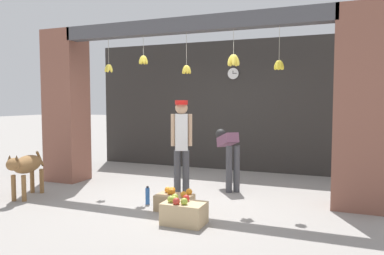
# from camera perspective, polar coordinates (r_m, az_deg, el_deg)

# --- Properties ---
(ground_plane) EXTENTS (60.00, 60.00, 0.00)m
(ground_plane) POSITION_cam_1_polar(r_m,az_deg,el_deg) (6.32, -1.33, -10.37)
(ground_plane) COLOR gray
(shop_back_wall) EXTENTS (6.58, 0.12, 2.93)m
(shop_back_wall) POSITION_cam_1_polar(r_m,az_deg,el_deg) (8.59, 5.62, 3.33)
(shop_back_wall) COLOR #2D2B28
(shop_back_wall) RESTS_ON ground_plane
(shop_pillar_left) EXTENTS (0.70, 0.60, 2.93)m
(shop_pillar_left) POSITION_cam_1_polar(r_m,az_deg,el_deg) (7.79, -18.59, 3.06)
(shop_pillar_left) COLOR brown
(shop_pillar_left) RESTS_ON ground_plane
(shop_pillar_right) EXTENTS (0.70, 0.60, 2.93)m
(shop_pillar_right) POSITION_cam_1_polar(r_m,az_deg,el_deg) (5.92, 24.13, 2.67)
(shop_pillar_right) COLOR brown
(shop_pillar_right) RESTS_ON ground_plane
(storefront_awning) EXTENTS (4.68, 0.24, 0.92)m
(storefront_awning) POSITION_cam_1_polar(r_m,az_deg,el_deg) (6.34, -0.86, 14.99)
(storefront_awning) COLOR #4C4C51
(dog) EXTENTS (0.47, 1.02, 0.75)m
(dog) POSITION_cam_1_polar(r_m,az_deg,el_deg) (6.67, -23.97, -5.41)
(dog) COLOR olive
(dog) RESTS_ON ground_plane
(shopkeeper) EXTENTS (0.32, 0.29, 1.59)m
(shopkeeper) POSITION_cam_1_polar(r_m,az_deg,el_deg) (6.03, -1.61, -2.12)
(shopkeeper) COLOR #424247
(shopkeeper) RESTS_ON ground_plane
(worker_stooping) EXTENTS (0.60, 0.71, 1.05)m
(worker_stooping) POSITION_cam_1_polar(r_m,az_deg,el_deg) (6.68, 5.58, -3.50)
(worker_stooping) COLOR #424247
(worker_stooping) RESTS_ON ground_plane
(fruit_crate_oranges) EXTENTS (0.52, 0.32, 0.31)m
(fruit_crate_oranges) POSITION_cam_1_polar(r_m,az_deg,el_deg) (5.49, -2.67, -11.18)
(fruit_crate_oranges) COLOR tan
(fruit_crate_oranges) RESTS_ON ground_plane
(fruit_crate_apples) EXTENTS (0.54, 0.37, 0.36)m
(fruit_crate_apples) POSITION_cam_1_polar(r_m,az_deg,el_deg) (4.91, -1.28, -12.77)
(fruit_crate_apples) COLOR tan
(fruit_crate_apples) RESTS_ON ground_plane
(water_bottle) EXTENTS (0.07, 0.07, 0.28)m
(water_bottle) POSITION_cam_1_polar(r_m,az_deg,el_deg) (5.84, -6.79, -10.29)
(water_bottle) COLOR #2D60AD
(water_bottle) RESTS_ON ground_plane
(wall_clock) EXTENTS (0.27, 0.03, 0.27)m
(wall_clock) POSITION_cam_1_polar(r_m,az_deg,el_deg) (8.51, 6.30, 8.18)
(wall_clock) COLOR black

